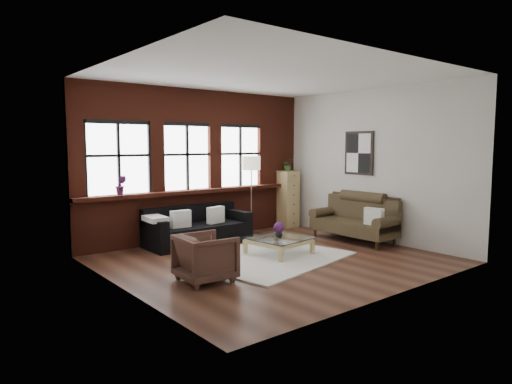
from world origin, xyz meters
TOP-DOWN VIEW (x-y plane):
  - floor at (0.00, 0.00)m, footprint 5.50×5.50m
  - ceiling at (0.00, 0.00)m, footprint 5.50×5.50m
  - wall_back at (0.00, 2.50)m, footprint 5.50×0.00m
  - wall_front at (0.00, -2.50)m, footprint 5.50×0.00m
  - wall_left at (-2.75, 0.00)m, footprint 0.00×5.00m
  - wall_right at (2.75, 0.00)m, footprint 0.00×5.00m
  - brick_backwall at (0.00, 2.44)m, footprint 5.50×0.12m
  - sill_ledge at (0.00, 2.35)m, footprint 5.50×0.30m
  - window_left at (-1.80, 2.45)m, footprint 1.38×0.10m
  - window_mid at (-0.30, 2.45)m, footprint 1.38×0.10m
  - window_right at (1.10, 2.45)m, footprint 1.38×0.10m
  - wall_poster at (2.72, 0.30)m, footprint 0.05×0.74m
  - shag_rug at (-0.03, 0.10)m, footprint 3.06×2.61m
  - dark_sofa at (-0.37, 1.90)m, footprint 2.16×0.88m
  - pillow_a at (-0.83, 1.80)m, footprint 0.41×0.16m
  - pillow_b at (-0.01, 1.80)m, footprint 0.42×0.22m
  - vintage_settee at (2.30, 0.08)m, footprint 0.84×1.90m
  - pillow_settee at (2.22, -0.50)m, footprint 0.18×0.39m
  - armchair at (-1.63, -0.36)m, footprint 0.84×0.82m
  - coffee_table at (0.31, 0.19)m, footprint 1.12×1.12m
  - vase at (0.31, 0.19)m, footprint 0.17×0.17m
  - flowers at (0.31, 0.19)m, footprint 0.20×0.20m
  - drawer_chest at (2.39, 2.22)m, footprint 0.43×0.43m
  - potted_plant_top at (2.39, 2.22)m, footprint 0.27×0.23m
  - floor_lamp at (1.01, 1.90)m, footprint 0.40×0.40m
  - sill_plant at (-1.81, 2.32)m, footprint 0.25×0.23m

SIDE VIEW (x-z plane):
  - floor at x=0.00m, z-range 0.00..0.00m
  - shag_rug at x=-0.03m, z-range 0.00..0.03m
  - coffee_table at x=0.31m, z-range -0.01..0.33m
  - armchair at x=-1.63m, z-range 0.00..0.71m
  - dark_sofa at x=-0.37m, z-range 0.00..0.78m
  - vase at x=0.31m, z-range 0.33..0.47m
  - vintage_settee at x=2.30m, z-range 0.00..1.01m
  - flowers at x=0.31m, z-range 0.41..0.61m
  - pillow_a at x=-0.83m, z-range 0.41..0.75m
  - pillow_b at x=-0.01m, z-range 0.41..0.75m
  - pillow_settee at x=2.22m, z-range 0.44..0.78m
  - drawer_chest at x=2.39m, z-range 0.00..1.40m
  - floor_lamp at x=1.01m, z-range 0.00..1.92m
  - sill_ledge at x=0.00m, z-range 1.00..1.08m
  - sill_plant at x=-1.81m, z-range 1.08..1.45m
  - potted_plant_top at x=2.39m, z-range 1.40..1.69m
  - wall_back at x=0.00m, z-range -1.15..4.35m
  - wall_front at x=0.00m, z-range -1.15..4.35m
  - wall_left at x=-2.75m, z-range -0.90..4.10m
  - wall_right at x=2.75m, z-range -0.90..4.10m
  - brick_backwall at x=0.00m, z-range 0.00..3.20m
  - window_left at x=-1.80m, z-range 1.00..2.50m
  - window_mid at x=-0.30m, z-range 1.00..2.50m
  - window_right at x=1.10m, z-range 1.00..2.50m
  - wall_poster at x=2.72m, z-range 1.38..2.32m
  - ceiling at x=0.00m, z-range 3.20..3.20m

